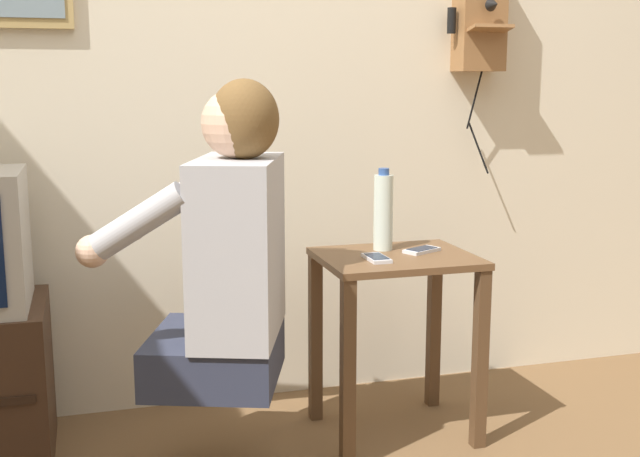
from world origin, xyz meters
TOP-DOWN VIEW (x-y plane):
  - wall_back at (0.00, 1.21)m, footprint 6.80×0.05m
  - side_table at (0.45, 0.75)m, footprint 0.48×0.40m
  - person at (-0.11, 0.62)m, footprint 0.61×0.56m
  - wall_phone_antique at (0.91, 1.13)m, footprint 0.21×0.18m
  - cell_phone_held at (0.37, 0.70)m, footprint 0.06×0.12m
  - cell_phone_spare at (0.55, 0.77)m, footprint 0.14×0.11m
  - water_bottle at (0.44, 0.84)m, footprint 0.06×0.06m

SIDE VIEW (x-z plane):
  - side_table at x=0.45m, z-range 0.15..0.75m
  - cell_phone_held at x=0.37m, z-range 0.60..0.61m
  - cell_phone_spare at x=0.55m, z-range 0.60..0.61m
  - person at x=-0.11m, z-range 0.24..1.10m
  - water_bottle at x=0.44m, z-range 0.59..0.86m
  - wall_back at x=0.00m, z-range 0.00..2.55m
  - wall_phone_antique at x=0.91m, z-range 0.97..1.79m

